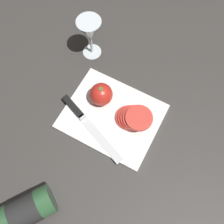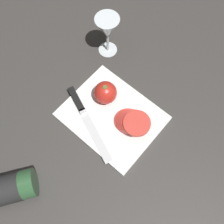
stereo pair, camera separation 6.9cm
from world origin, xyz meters
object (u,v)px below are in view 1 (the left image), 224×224
wine_bottle (17,215)px  tomato_slice_stack_near (134,118)px  knife (80,115)px  wine_glass (90,32)px  whole_tomato (101,94)px

wine_bottle → tomato_slice_stack_near: 0.43m
wine_bottle → tomato_slice_stack_near: (-0.15, -0.40, -0.00)m
knife → tomato_slice_stack_near: size_ratio=2.30×
wine_glass → whole_tomato: (-0.13, 0.16, -0.06)m
whole_tomato → knife: whole_tomato is taller
wine_bottle → wine_glass: size_ratio=1.76×
whole_tomato → tomato_slice_stack_near: 0.13m
wine_bottle → whole_tomato: (-0.03, -0.42, 0.01)m
wine_bottle → whole_tomato: whole_tomato is taller
whole_tomato → knife: (0.03, 0.08, -0.03)m
whole_tomato → wine_glass: bearing=-50.8°
knife → wine_glass: bearing=133.3°
wine_glass → tomato_slice_stack_near: (-0.25, 0.18, -0.07)m
tomato_slice_stack_near → knife: bearing=22.8°
wine_glass → knife: 0.27m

